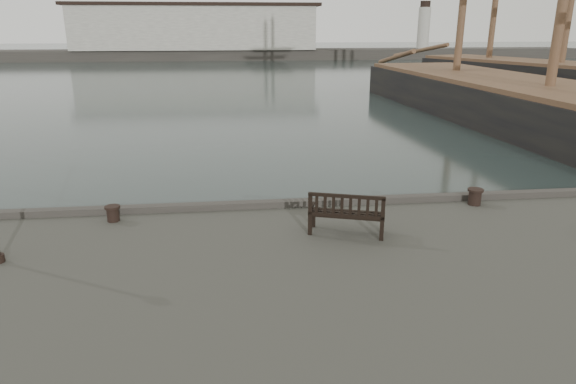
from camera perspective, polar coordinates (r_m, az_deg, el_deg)
name	(u,v)px	position (r m, az deg, el deg)	size (l,w,h in m)	color
ground	(309,253)	(15.33, 2.30, -6.82)	(400.00, 400.00, 0.00)	black
breakwater	(213,37)	(105.79, -8.28, 16.66)	(140.00, 9.50, 12.20)	#383530
bench	(346,221)	(12.60, 6.51, -3.22)	(1.93, 1.17, 1.05)	black
bollard_left	(113,214)	(14.14, -18.88, -2.28)	(0.39, 0.39, 0.41)	black
bollard_right	(475,197)	(15.53, 20.05, -0.50)	(0.44, 0.44, 0.47)	black
tall_ship_main	(545,119)	(36.78, 26.63, 7.30)	(11.24, 43.41, 32.22)	black
tall_ship_far	(558,85)	(58.09, 27.76, 10.50)	(17.54, 32.39, 27.42)	black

